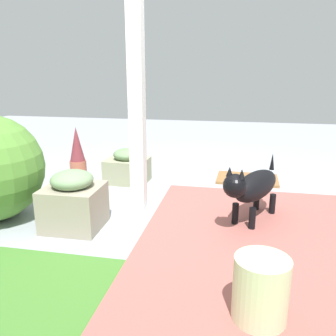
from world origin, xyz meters
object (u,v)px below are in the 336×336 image
(doormat, at_px, (247,179))
(porch_pillar, at_px, (136,88))
(terracotta_pot_spiky, at_px, (77,153))
(stone_planter_nearest, at_px, (127,167))
(stone_planter_mid, at_px, (74,202))
(ceramic_urn, at_px, (260,291))
(dog, at_px, (253,187))

(doormat, bearing_deg, porch_pillar, 46.16)
(porch_pillar, relative_size, terracotta_pot_spiky, 3.68)
(stone_planter_nearest, bearing_deg, stone_planter_mid, 87.52)
(stone_planter_mid, bearing_deg, doormat, -131.85)
(ceramic_urn, height_order, doormat, ceramic_urn)
(stone_planter_nearest, height_order, doormat, stone_planter_nearest)
(doormat, bearing_deg, stone_planter_mid, 48.15)
(porch_pillar, height_order, stone_planter_nearest, porch_pillar)
(stone_planter_nearest, relative_size, stone_planter_mid, 1.00)
(stone_planter_mid, bearing_deg, porch_pillar, -127.38)
(stone_planter_nearest, bearing_deg, terracotta_pot_spiky, -12.10)
(stone_planter_mid, bearing_deg, terracotta_pot_spiky, -65.88)
(terracotta_pot_spiky, relative_size, dog, 0.78)
(stone_planter_mid, distance_m, dog, 1.48)
(stone_planter_mid, height_order, doormat, stone_planter_mid)
(terracotta_pot_spiky, bearing_deg, doormat, -174.72)
(terracotta_pot_spiky, bearing_deg, dog, 153.62)
(doormat, bearing_deg, ceramic_urn, 90.11)
(dog, bearing_deg, doormat, -89.75)
(stone_planter_nearest, height_order, ceramic_urn, stone_planter_nearest)
(stone_planter_nearest, xyz_separation_m, doormat, (-1.37, -0.33, -0.16))
(doormat, bearing_deg, dog, 90.25)
(dog, relative_size, ceramic_urn, 2.15)
(stone_planter_mid, relative_size, terracotta_pot_spiky, 0.81)
(stone_planter_mid, xyz_separation_m, ceramic_urn, (-1.43, 0.86, -0.05))
(stone_planter_mid, relative_size, doormat, 0.69)
(stone_planter_mid, bearing_deg, stone_planter_nearest, -92.48)
(stone_planter_mid, distance_m, doormat, 2.14)
(doormat, bearing_deg, stone_planter_nearest, 13.77)
(dog, xyz_separation_m, ceramic_urn, (0.00, 1.24, -0.14))
(dog, height_order, ceramic_urn, dog)
(stone_planter_mid, bearing_deg, ceramic_urn, 148.90)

